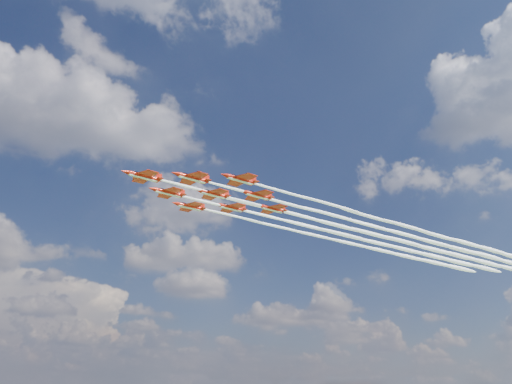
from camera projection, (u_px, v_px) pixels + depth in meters
jet_lead at (345, 227)px, 165.11m from camera, size 143.24×55.19×2.71m
jet_row2_port at (381, 228)px, 166.06m from camera, size 143.24×55.19×2.71m
jet_row2_starb at (353, 237)px, 175.69m from camera, size 143.24×55.19×2.71m
jet_row3_port at (417, 229)px, 167.01m from camera, size 143.24×55.19×2.71m
jet_row3_centre at (386, 238)px, 176.63m from camera, size 143.24×55.19×2.71m
jet_row3_starb at (359, 245)px, 186.26m from camera, size 143.24×55.19×2.71m
jet_row4_port at (420, 238)px, 177.58m from camera, size 143.24×55.19×2.71m
jet_row4_starb at (391, 246)px, 187.21m from camera, size 143.24×55.19×2.71m
jet_tail at (422, 247)px, 188.15m from camera, size 143.24×55.19×2.71m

